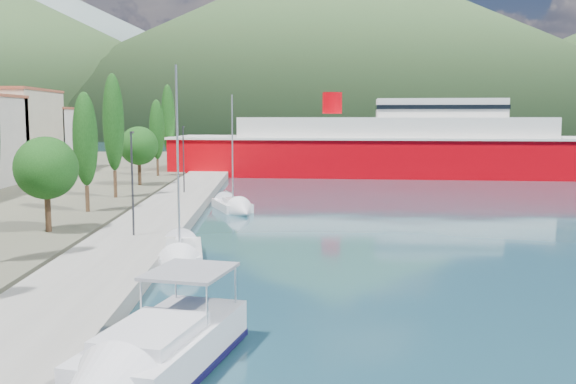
{
  "coord_description": "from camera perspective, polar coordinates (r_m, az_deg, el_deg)",
  "views": [
    {
      "loc": [
        -0.87,
        -21.65,
        7.66
      ],
      "look_at": [
        0.0,
        14.0,
        3.5
      ],
      "focal_mm": 40.0,
      "sensor_mm": 36.0,
      "label": 1
    }
  ],
  "objects": [
    {
      "name": "tree_row",
      "position": [
        54.95,
        -15.91,
        4.62
      ],
      "size": [
        3.96,
        64.5,
        11.25
      ],
      "color": "#47301E",
      "rests_on": "land_strip"
    },
    {
      "name": "sailboat_near",
      "position": [
        33.31,
        -9.65,
        -6.2
      ],
      "size": [
        3.32,
        8.08,
        11.28
      ],
      "color": "silver",
      "rests_on": "ground"
    },
    {
      "name": "quay",
      "position": [
        48.88,
        -10.96,
        -2.01
      ],
      "size": [
        5.0,
        88.0,
        0.8
      ],
      "primitive_type": "cube",
      "color": "gray",
      "rests_on": "ground"
    },
    {
      "name": "hills_near",
      "position": [
        408.49,
        12.92,
        12.32
      ],
      "size": [
        1010.0,
        520.0,
        115.0
      ],
      "color": "#35512A",
      "rests_on": "ground"
    },
    {
      "name": "ferry",
      "position": [
        86.01,
        9.43,
        3.8
      ],
      "size": [
        59.2,
        20.03,
        11.53
      ],
      "color": "#C10009",
      "rests_on": "ground"
    },
    {
      "name": "lamp_posts",
      "position": [
        37.63,
        -13.87,
        1.0
      ],
      "size": [
        0.15,
        45.57,
        6.06
      ],
      "color": "#2D2D33",
      "rests_on": "quay"
    },
    {
      "name": "motor_cruiser",
      "position": [
        18.78,
        -13.1,
        -15.66
      ],
      "size": [
        5.39,
        10.02,
        3.55
      ],
      "color": "black",
      "rests_on": "ground"
    },
    {
      "name": "sailboat_mid",
      "position": [
        52.07,
        -4.51,
        -1.5
      ],
      "size": [
        4.39,
        7.41,
        10.38
      ],
      "color": "silver",
      "rests_on": "ground"
    },
    {
      "name": "ground",
      "position": [
        141.86,
        -1.05,
        3.56
      ],
      "size": [
        1400.0,
        1400.0,
        0.0
      ],
      "primitive_type": "plane",
      "color": "#1B3F4C"
    },
    {
      "name": "hills_far",
      "position": [
        659.09,
        11.09,
        12.6
      ],
      "size": [
        1480.0,
        900.0,
        180.0
      ],
      "color": "slate",
      "rests_on": "ground"
    }
  ]
}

